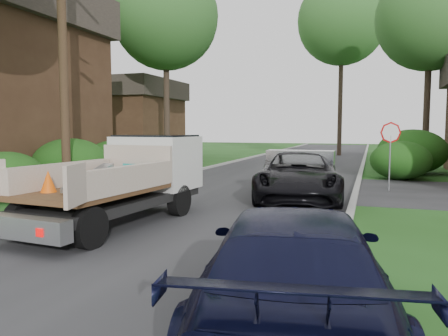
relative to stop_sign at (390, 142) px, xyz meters
name	(u,v)px	position (x,y,z in m)	size (l,w,h in m)	color
ground	(130,240)	(-5.20, -9.00, -1.78)	(120.00, 120.00, 0.00)	#1C4413
road	(255,182)	(-5.20, 1.00, -1.77)	(8.00, 90.00, 0.02)	#28282B
curb_left	(167,177)	(-9.30, 1.00, -1.72)	(0.20, 90.00, 0.12)	#9E9E99
curb_right	(358,185)	(-1.10, 1.00, -1.72)	(0.20, 90.00, 0.12)	#9E9E99
stop_sign	(390,142)	(0.00, 0.00, 0.00)	(0.71, 0.32, 2.48)	slate
utility_pole	(63,42)	(-10.68, -4.02, 3.40)	(2.42, 1.25, 10.00)	#382619
house_left_far	(125,118)	(-18.70, 13.00, 1.27)	(7.56, 7.56, 6.00)	#392417
hedge_left_a	(6,176)	(-11.40, -6.00, -1.01)	(2.34, 2.34, 1.53)	#0E3C0E
hedge_left_b	(71,162)	(-11.70, -2.50, -0.84)	(2.86, 2.86, 1.87)	#0E3C0E
hedge_left_c	(114,158)	(-12.00, 1.00, -0.93)	(2.60, 2.60, 1.70)	#0E3C0E
hedge_right_a	(401,160)	(0.60, 4.00, -0.93)	(2.60, 2.60, 1.70)	#0E3C0E
hedge_right_b	(412,151)	(1.30, 7.00, -0.67)	(3.38, 3.38, 2.21)	#0E3C0E
tree_left_far	(166,17)	(-12.70, 8.00, 7.20)	(6.40, 6.40, 12.20)	#2D2119
tree_right_far	(430,17)	(2.30, 11.00, 6.70)	(6.00, 6.00, 11.50)	#2D2119
tree_left_back	(31,10)	(-19.20, 4.00, 7.20)	(6.00, 6.00, 12.00)	#2D2119
tree_center_far	(342,21)	(-3.20, 21.00, 9.20)	(7.20, 7.20, 14.60)	#2D2119
flatbed_truck	(134,174)	(-6.17, -7.15, -0.65)	(2.72, 5.64, 2.07)	black
black_pickup	(298,176)	(-2.80, -2.85, -1.02)	(2.51, 5.44, 1.51)	black
navy_suv	(294,269)	(-1.40, -11.89, -1.08)	(1.95, 4.80, 1.39)	black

